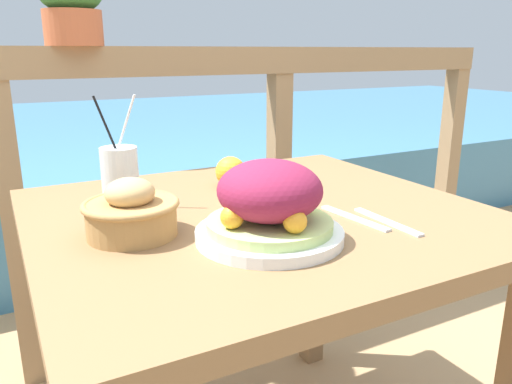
{
  "coord_description": "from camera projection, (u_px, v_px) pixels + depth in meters",
  "views": [
    {
      "loc": [
        -0.48,
        -0.88,
        1.03
      ],
      "look_at": [
        -0.04,
        -0.06,
        0.76
      ],
      "focal_mm": 35.0,
      "sensor_mm": 36.0,
      "label": 1
    }
  ],
  "objects": [
    {
      "name": "patio_table",
      "position": [
        260.0,
        255.0,
        1.08
      ],
      "size": [
        0.92,
        0.85,
        0.7
      ],
      "color": "olive",
      "rests_on": "ground_plane"
    },
    {
      "name": "sea_backdrop",
      "position": [
        65.0,
        156.0,
        3.89
      ],
      "size": [
        12.0,
        4.0,
        0.47
      ],
      "color": "teal",
      "rests_on": "ground_plane"
    },
    {
      "name": "railing_fence",
      "position": [
        159.0,
        140.0,
        1.63
      ],
      "size": [
        2.8,
        0.08,
        1.04
      ],
      "color": "#937551",
      "rests_on": "ground_plane"
    },
    {
      "name": "fork",
      "position": [
        354.0,
        218.0,
        1.0
      ],
      "size": [
        0.04,
        0.18,
        0.0
      ],
      "color": "silver",
      "rests_on": "patio_table"
    },
    {
      "name": "knife",
      "position": [
        387.0,
        221.0,
        0.98
      ],
      "size": [
        0.02,
        0.18,
        0.0
      ],
      "color": "silver",
      "rests_on": "patio_table"
    },
    {
      "name": "salad_plate",
      "position": [
        270.0,
        206.0,
        0.87
      ],
      "size": [
        0.26,
        0.26,
        0.15
      ],
      "color": "white",
      "rests_on": "patio_table"
    },
    {
      "name": "drink_glass",
      "position": [
        120.0,
        178.0,
        1.05
      ],
      "size": [
        0.08,
        0.08,
        0.24
      ],
      "color": "silver",
      "rests_on": "patio_table"
    },
    {
      "name": "bread_basket",
      "position": [
        131.0,
        212.0,
        0.9
      ],
      "size": [
        0.17,
        0.17,
        0.11
      ],
      "color": "#AD7F47",
      "rests_on": "patio_table"
    },
    {
      "name": "orange_near_basket",
      "position": [
        231.0,
        172.0,
        1.23
      ],
      "size": [
        0.08,
        0.08,
        0.08
      ],
      "color": "#F9A328",
      "rests_on": "patio_table"
    }
  ]
}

